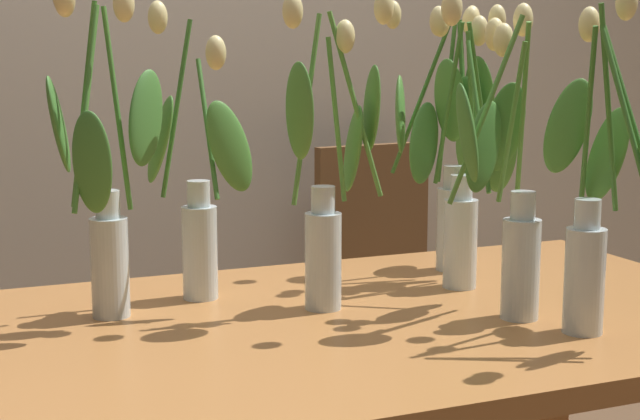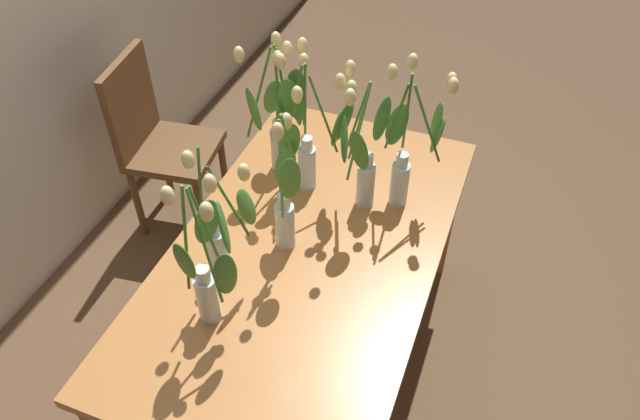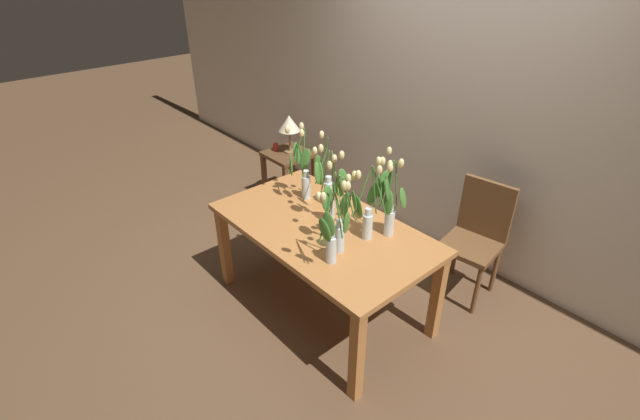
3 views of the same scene
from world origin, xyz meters
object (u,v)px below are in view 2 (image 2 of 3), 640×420
Objects in this scene: tulip_vase_0 at (208,276)px; tulip_vase_4 at (278,121)px; tulip_vase_6 at (286,195)px; tulip_vase_5 at (359,160)px; tulip_vase_1 at (408,150)px; tulip_vase_2 at (219,237)px; dining_chair at (157,137)px; dining_table at (307,264)px; tulip_vase_3 at (305,135)px.

tulip_vase_0 is 1.02× the size of tulip_vase_4.
tulip_vase_5 is at bearing -31.49° from tulip_vase_6.
tulip_vase_0 reaches higher than tulip_vase_1.
tulip_vase_6 is (-0.36, 0.31, -0.01)m from tulip_vase_1.
tulip_vase_5 is at bearing -19.86° from tulip_vase_0.
tulip_vase_6 is (0.21, -0.14, 0.04)m from tulip_vase_2.
dining_chair is (0.82, 0.82, -0.40)m from tulip_vase_2.
tulip_vase_2 is at bearing 18.89° from tulip_vase_0.
tulip_vase_6 is (0.00, 0.07, 0.31)m from dining_table.
tulip_vase_2 is at bearing 141.82° from tulip_vase_1.
tulip_vase_2 reaches higher than dining_chair.
tulip_vase_0 is at bearing 169.18° from tulip_vase_6.
tulip_vase_4 is 0.62× the size of dining_chair.
tulip_vase_1 is 0.38m from tulip_vase_3.
tulip_vase_1 reaches higher than tulip_vase_2.
tulip_vase_0 is at bearing -138.60° from dining_chair.
tulip_vase_1 is at bearing -89.37° from tulip_vase_4.
tulip_vase_0 is at bearing 160.14° from tulip_vase_5.
dining_table is 2.75× the size of tulip_vase_1.
dining_table is 2.76× the size of tulip_vase_6.
tulip_vase_0 is at bearing -171.75° from tulip_vase_4.
tulip_vase_4 is at bearing 4.67° from tulip_vase_2.
tulip_vase_2 is (0.18, 0.06, -0.04)m from tulip_vase_0.
tulip_vase_4 is 0.93m from dining_chair.
tulip_vase_3 is at bearing 22.06° from dining_table.
tulip_vase_5 is at bearing -102.00° from tulip_vase_3.
tulip_vase_1 is 0.48m from tulip_vase_6.
tulip_vase_0 is 1.41m from dining_chair.
tulip_vase_4 is at bearing 90.63° from tulip_vase_1.
tulip_vase_6 is 1.22m from dining_chair.
tulip_vase_1 is 0.63× the size of dining_chair.
tulip_vase_5 is (-0.09, -0.35, -0.02)m from tulip_vase_4.
tulip_vase_6 is at bearing -10.82° from tulip_vase_0.
tulip_vase_3 is at bearing 78.00° from tulip_vase_5.
tulip_vase_3 is at bearing -107.67° from dining_chair.
tulip_vase_6 is at bearing -152.52° from tulip_vase_4.
tulip_vase_1 reaches higher than dining_chair.
tulip_vase_0 is 0.20m from tulip_vase_2.
tulip_vase_3 is 0.13m from tulip_vase_4.
tulip_vase_5 is (0.48, -0.30, 0.03)m from tulip_vase_2.
tulip_vase_1 is (0.76, -0.39, 0.01)m from tulip_vase_0.
tulip_vase_3 is at bearing -1.44° from tulip_vase_0.
tulip_vase_6 is at bearing -32.93° from tulip_vase_2.
tulip_vase_3 reaches higher than dining_chair.
tulip_vase_1 is at bearing -83.03° from tulip_vase_3.
tulip_vase_3 is (0.72, -0.02, 0.01)m from tulip_vase_0.
tulip_vase_5 is 0.62× the size of dining_chair.
tulip_vase_6 is at bearing 139.02° from tulip_vase_1.
dining_table is at bearing 146.36° from tulip_vase_1.
dining_table is 2.79× the size of tulip_vase_5.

